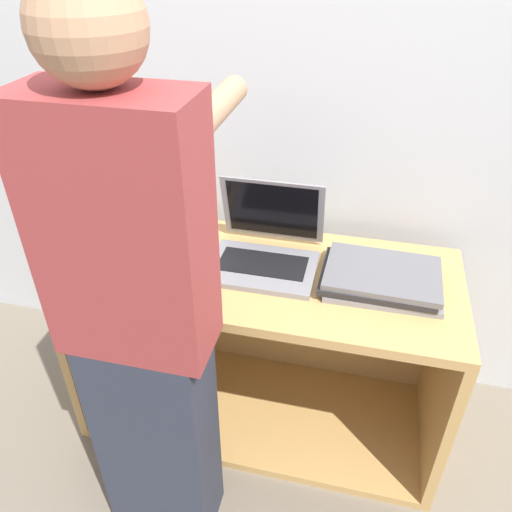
% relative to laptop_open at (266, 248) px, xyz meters
% --- Properties ---
extents(ground_plane, '(12.00, 12.00, 0.00)m').
position_rel_laptop_open_xyz_m(ground_plane, '(0.00, -0.36, -0.81)').
color(ground_plane, '#756B5B').
extents(wall_back, '(8.00, 0.05, 2.40)m').
position_rel_laptop_open_xyz_m(wall_back, '(0.00, 0.35, 0.39)').
color(wall_back, silver).
rests_on(wall_back, ground_plane).
extents(cart, '(1.40, 0.61, 0.76)m').
position_rel_laptop_open_xyz_m(cart, '(0.00, 0.02, -0.43)').
color(cart, tan).
rests_on(cart, ground_plane).
extents(laptop_open, '(0.38, 0.35, 0.28)m').
position_rel_laptop_open_xyz_m(laptop_open, '(0.00, 0.00, 0.00)').
color(laptop_open, gray).
rests_on(laptop_open, cart).
extents(laptop_stack_left, '(0.39, 0.29, 0.06)m').
position_rel_laptop_open_xyz_m(laptop_stack_left, '(-0.41, -0.05, -0.03)').
color(laptop_stack_left, slate).
rests_on(laptop_stack_left, cart).
extents(laptop_stack_right, '(0.40, 0.28, 0.06)m').
position_rel_laptop_open_xyz_m(laptop_stack_right, '(0.41, -0.05, -0.03)').
color(laptop_stack_right, gray).
rests_on(laptop_stack_right, cart).
extents(person, '(0.40, 0.53, 1.74)m').
position_rel_laptop_open_xyz_m(person, '(-0.22, -0.56, 0.07)').
color(person, '#2D3342').
rests_on(person, ground_plane).
extents(inventory_tag, '(0.06, 0.02, 0.01)m').
position_rel_laptop_open_xyz_m(inventory_tag, '(-0.41, -0.12, 0.01)').
color(inventory_tag, red).
rests_on(inventory_tag, laptop_stack_left).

